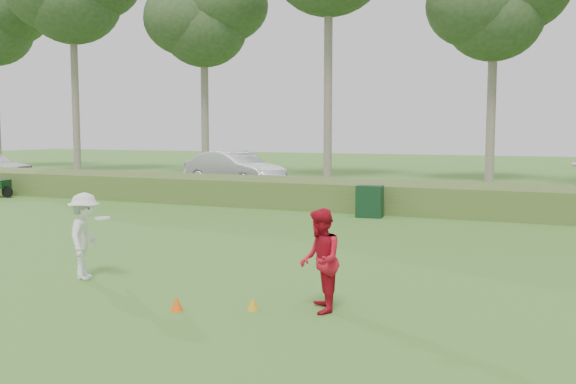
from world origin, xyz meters
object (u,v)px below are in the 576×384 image
at_px(player_white, 85,236).
at_px(car_mid, 234,170).
at_px(cone_yellow, 253,304).
at_px(cone_orange, 177,304).
at_px(utility_cabinet, 370,202).
at_px(player_red, 320,260).

relative_size(player_white, car_mid, 0.31).
bearing_deg(cone_yellow, cone_orange, -154.36).
height_order(utility_cabinet, car_mid, car_mid).
relative_size(player_red, utility_cabinet, 1.57).
height_order(player_white, car_mid, car_mid).
xyz_separation_m(cone_yellow, utility_cabinet, (-1.26, 10.37, 0.39)).
relative_size(player_white, utility_cabinet, 1.59).
height_order(cone_orange, car_mid, car_mid).
xyz_separation_m(utility_cabinet, car_mid, (-8.00, 6.29, 0.40)).
bearing_deg(utility_cabinet, player_red, -81.43).
distance_m(player_white, utility_cabinet, 10.05).
bearing_deg(player_white, cone_orange, -137.33).
bearing_deg(cone_yellow, player_white, 170.41).
height_order(cone_yellow, car_mid, car_mid).
xyz_separation_m(player_red, cone_orange, (-1.93, -0.81, -0.65)).
relative_size(cone_orange, car_mid, 0.04).
height_order(player_red, car_mid, car_mid).
relative_size(cone_yellow, car_mid, 0.04).
height_order(player_red, cone_orange, player_red).
bearing_deg(car_mid, player_red, -129.49).
distance_m(player_white, cone_yellow, 3.74).
distance_m(player_red, utility_cabinet, 10.29).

